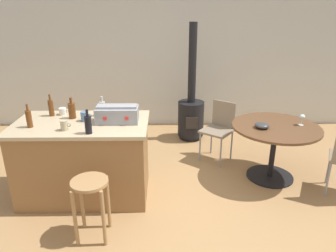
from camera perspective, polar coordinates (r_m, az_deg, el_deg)
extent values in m
plane|color=#A37A4C|center=(3.70, 2.21, -14.54)|extent=(8.80, 8.80, 0.00)
cube|color=beige|center=(5.83, 1.01, 13.11)|extent=(8.00, 0.10, 2.70)
cube|color=olive|center=(3.84, -14.96, -6.16)|extent=(1.45, 0.80, 0.89)
cube|color=tan|center=(3.65, -15.64, 0.33)|extent=(1.51, 0.86, 0.04)
cylinder|color=#A37A4C|center=(3.30, -10.86, -13.50)|extent=(0.04, 0.04, 0.60)
cylinder|color=#A37A4C|center=(3.36, -15.46, -13.30)|extent=(0.04, 0.04, 0.60)
cylinder|color=#A37A4C|center=(3.15, -16.64, -15.98)|extent=(0.04, 0.04, 0.60)
cylinder|color=#A37A4C|center=(3.09, -11.70, -16.28)|extent=(0.04, 0.04, 0.60)
cylinder|color=#A37A4C|center=(3.05, -14.18, -9.91)|extent=(0.35, 0.35, 0.03)
cylinder|color=black|center=(4.47, 18.06, -8.68)|extent=(0.61, 0.61, 0.02)
cylinder|color=black|center=(4.32, 18.57, -4.74)|extent=(0.07, 0.07, 0.71)
cylinder|color=brown|center=(4.18, 19.14, -0.18)|extent=(1.11, 1.11, 0.03)
cylinder|color=gray|center=(4.21, 27.19, -8.74)|extent=(0.02, 0.02, 0.45)
cylinder|color=gray|center=(4.51, 27.28, -6.76)|extent=(0.02, 0.02, 0.45)
cube|color=#7F705B|center=(4.57, 8.89, -0.89)|extent=(0.56, 0.56, 0.03)
cube|color=#7F705B|center=(4.66, 10.15, 2.09)|extent=(0.30, 0.24, 0.40)
cylinder|color=gray|center=(4.73, 11.53, -3.44)|extent=(0.02, 0.02, 0.45)
cylinder|color=gray|center=(4.87, 7.94, -2.48)|extent=(0.02, 0.02, 0.45)
cylinder|color=gray|center=(4.60, 5.85, -3.84)|extent=(0.02, 0.02, 0.45)
cylinder|color=gray|center=(4.45, 9.59, -4.91)|extent=(0.02, 0.02, 0.45)
cylinder|color=black|center=(5.47, 4.10, -1.85)|extent=(0.37, 0.37, 0.06)
cylinder|color=black|center=(5.35, 4.19, 1.37)|extent=(0.44, 0.44, 0.59)
cube|color=#2D2826|center=(5.15, 4.39, 0.55)|extent=(0.20, 0.02, 0.20)
cylinder|color=black|center=(5.12, 4.47, 11.30)|extent=(0.13, 0.13, 1.28)
cube|color=gray|center=(3.55, -9.25, 2.06)|extent=(0.47, 0.24, 0.17)
cube|color=gray|center=(3.52, -9.34, 3.57)|extent=(0.45, 0.15, 0.02)
cube|color=red|center=(3.45, -11.47, 1.35)|extent=(0.04, 0.01, 0.04)
cube|color=red|center=(3.41, -7.59, 1.38)|extent=(0.04, 0.01, 0.04)
cylinder|color=#603314|center=(3.79, -17.15, 2.67)|extent=(0.08, 0.08, 0.18)
cylinder|color=#603314|center=(3.75, -17.35, 4.48)|extent=(0.03, 0.03, 0.07)
cylinder|color=#603314|center=(3.66, -24.05, 1.18)|extent=(0.06, 0.06, 0.19)
cylinder|color=#603314|center=(3.62, -24.35, 3.11)|extent=(0.02, 0.02, 0.07)
cylinder|color=black|center=(3.28, -14.38, 0.19)|extent=(0.07, 0.07, 0.18)
cylinder|color=black|center=(3.24, -14.59, 2.31)|extent=(0.03, 0.03, 0.07)
cylinder|color=#603314|center=(3.95, -20.58, 3.07)|extent=(0.06, 0.06, 0.19)
cylinder|color=#603314|center=(3.92, -20.83, 4.91)|extent=(0.02, 0.02, 0.07)
cylinder|color=#B7B2AD|center=(3.79, -11.92, 3.10)|extent=(0.07, 0.07, 0.17)
cylinder|color=#B7B2AD|center=(3.76, -12.05, 4.81)|extent=(0.03, 0.03, 0.07)
cylinder|color=white|center=(3.97, -18.69, 2.56)|extent=(0.09, 0.09, 0.08)
torus|color=white|center=(3.95, -17.94, 2.63)|extent=(0.05, 0.01, 0.05)
cylinder|color=tan|center=(3.45, -18.47, 0.12)|extent=(0.08, 0.08, 0.11)
torus|color=tan|center=(3.44, -17.69, 0.21)|extent=(0.05, 0.01, 0.05)
cylinder|color=#4C7099|center=(3.67, -14.98, 1.71)|extent=(0.09, 0.09, 0.11)
torus|color=#4C7099|center=(3.65, -14.14, 1.80)|extent=(0.05, 0.01, 0.05)
cylinder|color=silver|center=(4.32, 23.13, 0.18)|extent=(0.06, 0.06, 0.00)
cylinder|color=silver|center=(4.31, 23.21, 0.70)|extent=(0.01, 0.01, 0.08)
ellipsoid|color=silver|center=(4.28, 23.34, 1.56)|extent=(0.07, 0.07, 0.06)
ellipsoid|color=#383838|center=(4.04, 16.81, 0.12)|extent=(0.18, 0.18, 0.07)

